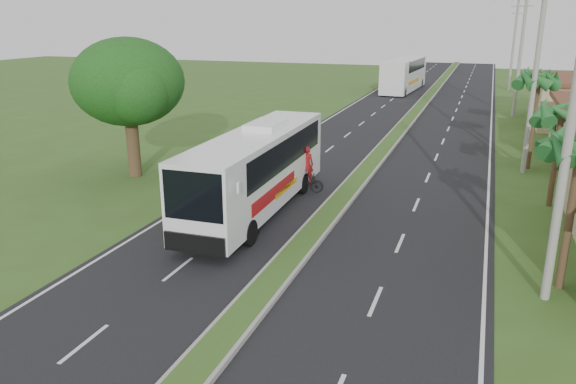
% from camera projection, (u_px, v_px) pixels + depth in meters
% --- Properties ---
extents(ground, '(180.00, 180.00, 0.00)m').
position_uv_depth(ground, '(271.00, 285.00, 18.62)').
color(ground, '#38521E').
rests_on(ground, ground).
extents(road_asphalt, '(14.00, 160.00, 0.02)m').
position_uv_depth(road_asphalt, '(381.00, 153.00, 36.61)').
color(road_asphalt, black).
rests_on(road_asphalt, ground).
extents(median_strip, '(1.20, 160.00, 0.18)m').
position_uv_depth(median_strip, '(381.00, 152.00, 36.58)').
color(median_strip, gray).
rests_on(median_strip, ground).
extents(lane_edge_left, '(0.12, 160.00, 0.01)m').
position_uv_depth(lane_edge_left, '(285.00, 146.00, 38.75)').
color(lane_edge_left, silver).
rests_on(lane_edge_left, ground).
extents(lane_edge_right, '(0.12, 160.00, 0.01)m').
position_uv_depth(lane_edge_right, '(490.00, 162.00, 34.48)').
color(lane_edge_right, silver).
rests_on(lane_edge_right, ground).
extents(palm_verge_b, '(2.40, 2.40, 5.05)m').
position_uv_depth(palm_verge_b, '(562.00, 114.00, 25.12)').
color(palm_verge_b, '#473321').
rests_on(palm_verge_b, ground).
extents(palm_verge_c, '(2.40, 2.40, 5.85)m').
position_uv_depth(palm_verge_c, '(539.00, 80.00, 31.39)').
color(palm_verge_c, '#473321').
rests_on(palm_verge_c, ground).
extents(palm_verge_d, '(2.40, 2.40, 5.25)m').
position_uv_depth(palm_verge_d, '(537.00, 76.00, 39.50)').
color(palm_verge_d, '#473321').
rests_on(palm_verge_d, ground).
extents(shade_tree, '(6.30, 6.00, 7.54)m').
position_uv_depth(shade_tree, '(127.00, 85.00, 29.99)').
color(shade_tree, '#473321').
rests_on(shade_tree, ground).
extents(utility_pole_a, '(1.60, 0.28, 11.00)m').
position_uv_depth(utility_pole_a, '(572.00, 120.00, 16.02)').
color(utility_pole_a, gray).
rests_on(utility_pole_a, ground).
extents(utility_pole_b, '(3.20, 0.28, 12.00)m').
position_uv_depth(utility_pole_b, '(536.00, 60.00, 30.25)').
color(utility_pole_b, gray).
rests_on(utility_pole_b, ground).
extents(utility_pole_c, '(1.60, 0.28, 11.00)m').
position_uv_depth(utility_pole_c, '(521.00, 51.00, 48.42)').
color(utility_pole_c, gray).
rests_on(utility_pole_c, ground).
extents(utility_pole_d, '(1.60, 0.28, 10.50)m').
position_uv_depth(utility_pole_d, '(514.00, 44.00, 66.49)').
color(utility_pole_d, gray).
rests_on(utility_pole_d, ground).
extents(coach_bus_main, '(2.78, 12.20, 3.93)m').
position_uv_depth(coach_bus_main, '(258.00, 165.00, 25.05)').
color(coach_bus_main, white).
rests_on(coach_bus_main, ground).
extents(coach_bus_far, '(3.64, 13.13, 3.78)m').
position_uv_depth(coach_bus_far, '(404.00, 73.00, 67.08)').
color(coach_bus_far, white).
rests_on(coach_bus_far, ground).
extents(motorcyclist, '(1.76, 0.86, 2.40)m').
position_uv_depth(motorcyclist, '(307.00, 176.00, 28.13)').
color(motorcyclist, black).
rests_on(motorcyclist, ground).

